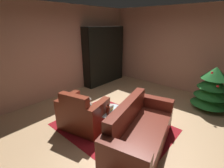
% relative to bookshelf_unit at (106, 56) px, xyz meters
% --- Properties ---
extents(ground_plane, '(6.85, 6.85, 0.00)m').
position_rel_bookshelf_unit_xyz_m(ground_plane, '(2.42, -1.77, -1.04)').
color(ground_plane, tan).
extents(wall_back, '(5.43, 0.06, 2.74)m').
position_rel_bookshelf_unit_xyz_m(wall_back, '(2.42, 1.11, 0.34)').
color(wall_back, tan).
rests_on(wall_back, ground).
extents(wall_left, '(0.06, 5.83, 2.74)m').
position_rel_bookshelf_unit_xyz_m(wall_left, '(-0.26, -1.77, 0.34)').
color(wall_left, tan).
rests_on(wall_left, ground).
extents(area_rug, '(2.43, 1.84, 0.01)m').
position_rel_bookshelf_unit_xyz_m(area_rug, '(2.23, -2.15, -1.03)').
color(area_rug, maroon).
rests_on(area_rug, ground).
extents(bookshelf_unit, '(0.38, 1.78, 2.08)m').
position_rel_bookshelf_unit_xyz_m(bookshelf_unit, '(0.00, 0.00, 0.00)').
color(bookshelf_unit, black).
rests_on(bookshelf_unit, ground).
extents(armchair_red, '(1.11, 0.91, 0.89)m').
position_rel_bookshelf_unit_xyz_m(armchair_red, '(1.72, -2.59, -0.71)').
color(armchair_red, maroon).
rests_on(armchair_red, ground).
extents(couch_red, '(1.19, 2.02, 0.87)m').
position_rel_bookshelf_unit_xyz_m(couch_red, '(2.97, -2.27, -0.73)').
color(couch_red, maroon).
rests_on(couch_red, ground).
extents(coffee_table, '(0.63, 0.63, 0.40)m').
position_rel_bookshelf_unit_xyz_m(coffee_table, '(2.14, -2.15, -0.68)').
color(coffee_table, black).
rests_on(coffee_table, ground).
extents(book_stack_on_table, '(0.22, 0.17, 0.13)m').
position_rel_bookshelf_unit_xyz_m(book_stack_on_table, '(2.09, -2.15, -0.57)').
color(book_stack_on_table, gold).
rests_on(book_stack_on_table, coffee_table).
extents(bottle_on_table, '(0.08, 0.08, 0.25)m').
position_rel_bookshelf_unit_xyz_m(bottle_on_table, '(2.22, -2.30, -0.54)').
color(bottle_on_table, '#551C10').
rests_on(bottle_on_table, coffee_table).
extents(decorated_tree, '(0.92, 0.92, 1.17)m').
position_rel_bookshelf_unit_xyz_m(decorated_tree, '(3.61, 0.21, -0.45)').
color(decorated_tree, brown).
rests_on(decorated_tree, ground).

